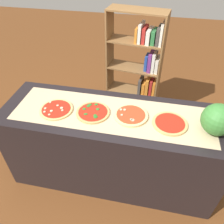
# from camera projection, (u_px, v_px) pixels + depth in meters

# --- Properties ---
(ground_plane) EXTENTS (12.00, 12.00, 0.00)m
(ground_plane) POSITION_uv_depth(u_px,v_px,m) (112.00, 172.00, 2.56)
(ground_plane) COLOR brown
(counter) EXTENTS (2.06, 0.68, 0.90)m
(counter) POSITION_uv_depth(u_px,v_px,m) (112.00, 147.00, 2.27)
(counter) COLOR black
(counter) RESTS_ON ground_plane
(parchment_paper) EXTENTS (1.78, 0.51, 0.00)m
(parchment_paper) POSITION_uv_depth(u_px,v_px,m) (112.00, 114.00, 1.98)
(parchment_paper) COLOR tan
(parchment_paper) RESTS_ON counter
(pizza_mushroom_0) EXTENTS (0.30, 0.30, 0.02)m
(pizza_mushroom_0) POSITION_uv_depth(u_px,v_px,m) (56.00, 109.00, 2.01)
(pizza_mushroom_0) COLOR #DBB26B
(pizza_mushroom_0) RESTS_ON parchment_paper
(pizza_spinach_1) EXTENTS (0.30, 0.30, 0.02)m
(pizza_spinach_1) POSITION_uv_depth(u_px,v_px,m) (93.00, 112.00, 1.98)
(pizza_spinach_1) COLOR tan
(pizza_spinach_1) RESTS_ON parchment_paper
(pizza_mushroom_2) EXTENTS (0.30, 0.30, 0.03)m
(pizza_mushroom_2) POSITION_uv_depth(u_px,v_px,m) (131.00, 115.00, 1.95)
(pizza_mushroom_2) COLOR #E5C17F
(pizza_mushroom_2) RESTS_ON parchment_paper
(pizza_plain_3) EXTENTS (0.30, 0.30, 0.02)m
(pizza_plain_3) POSITION_uv_depth(u_px,v_px,m) (170.00, 123.00, 1.87)
(pizza_plain_3) COLOR tan
(pizza_plain_3) RESTS_ON parchment_paper
(watermelon) EXTENTS (0.26, 0.26, 0.26)m
(watermelon) POSITION_uv_depth(u_px,v_px,m) (218.00, 120.00, 1.73)
(watermelon) COLOR #387A33
(watermelon) RESTS_ON counter
(bookshelf) EXTENTS (0.74, 0.37, 1.47)m
(bookshelf) POSITION_uv_depth(u_px,v_px,m) (141.00, 69.00, 2.93)
(bookshelf) COLOR brown
(bookshelf) RESTS_ON ground_plane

